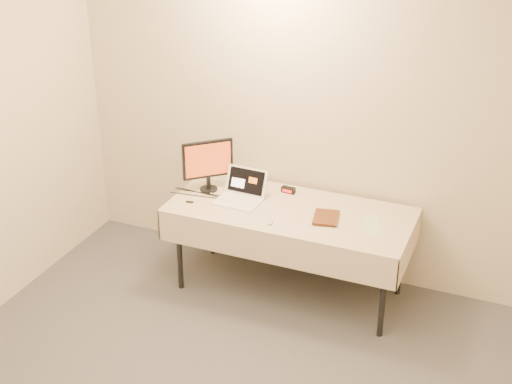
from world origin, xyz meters
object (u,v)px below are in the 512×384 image
at_px(table, 290,216).
at_px(book, 314,203).
at_px(monitor, 208,162).
at_px(laptop, 241,193).

relative_size(table, book, 7.62).
xyz_separation_m(monitor, book, (0.93, -0.13, -0.12)).
xyz_separation_m(table, monitor, (-0.73, 0.07, 0.31)).
bearing_deg(book, monitor, 160.81).
distance_m(table, monitor, 0.79).
bearing_deg(table, laptop, 179.06).
height_order(monitor, book, monitor).
xyz_separation_m(laptop, book, (0.62, -0.07, 0.07)).
distance_m(monitor, book, 0.95).
bearing_deg(laptop, monitor, 171.62).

